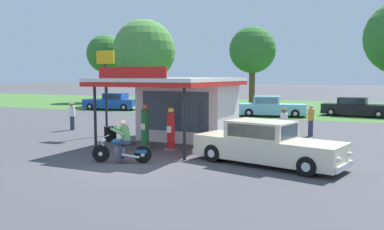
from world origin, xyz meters
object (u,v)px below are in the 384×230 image
Objects in this scene: bystander_leaning_by_kiosk at (284,125)px; roadside_pole_sign at (106,78)px; parked_car_back_row_left at (271,107)px; spare_tire_stack at (110,134)px; gas_pump_offside at (171,131)px; parked_car_back_row_centre_right at (178,103)px; gas_pump_nearside at (145,128)px; featured_classic_sedan at (266,145)px; parked_car_back_row_far_right at (112,102)px; motorcycle_with_rider at (123,145)px; bystander_admiring_sedan at (311,120)px; parked_car_second_row_spare at (356,108)px; bystander_standing_back_lot at (72,115)px.

roadside_pole_sign is at bearing -173.79° from bystander_leaning_by_kiosk.
spare_tire_stack is (-4.32, -15.60, -0.36)m from parked_car_back_row_left.
parked_car_back_row_centre_right is (-8.63, 18.21, -0.17)m from gas_pump_offside.
parked_car_back_row_centre_right is at bearing 169.83° from parked_car_back_row_left.
parked_car_back_row_centre_right is (-7.34, 18.21, -0.21)m from gas_pump_nearside.
parked_car_back_row_centre_right is 16.41m from roadside_pole_sign.
featured_classic_sedan is 3.37× the size of bystander_leaning_by_kiosk.
roadside_pole_sign is at bearing -55.34° from parked_car_back_row_far_right.
parked_car_back_row_left is 13.72m from bystander_leaning_by_kiosk.
motorcycle_with_rider reaches higher than spare_tire_stack.
bystander_admiring_sedan reaches higher than parked_car_back_row_centre_right.
gas_pump_nearside reaches higher than parked_car_back_row_centre_right.
roadside_pole_sign reaches higher than gas_pump_offside.
motorcycle_with_rider is 0.39× the size of parked_car_back_row_far_right.
bystander_admiring_sedan is at bearing -97.52° from parked_car_second_row_spare.
gas_pump_nearside is 1.30m from gas_pump_offside.
bystander_standing_back_lot is at bearing -166.53° from bystander_admiring_sedan.
gas_pump_offside is 8.27m from bystander_admiring_sedan.
gas_pump_offside is 0.33× the size of parked_car_back_row_left.
parked_car_second_row_spare is at bearing 55.44° from roadside_pole_sign.
spare_tire_stack is at bearing -147.22° from bystander_admiring_sedan.
parked_car_back_row_centre_right is 19.59m from bystander_leaning_by_kiosk.
spare_tire_stack is (-3.43, 3.99, -0.29)m from motorcycle_with_rider.
roadside_pole_sign is (3.52, -15.84, 2.43)m from parked_car_back_row_centre_right.
bystander_standing_back_lot is (-12.56, 0.08, -0.04)m from bystander_leaning_by_kiosk.
gas_pump_nearside is 0.36× the size of parked_car_back_row_far_right.
gas_pump_nearside is 21.49m from parked_car_back_row_far_right.
motorcycle_with_rider is at bearing -74.25° from gas_pump_nearside.
roadside_pole_sign is at bearing -111.33° from parked_car_back_row_left.
featured_classic_sedan is at bearing -20.08° from roadside_pole_sign.
featured_classic_sedan is (5.75, -1.12, -0.19)m from gas_pump_nearside.
gas_pump_nearside is 19.64m from parked_car_back_row_centre_right.
gas_pump_nearside is 2.74× the size of spare_tire_stack.
bystander_admiring_sedan is at bearing 60.95° from motorcycle_with_rider.
bystander_admiring_sedan is at bearing 13.47° from bystander_standing_back_lot.
bystander_standing_back_lot is (0.24, -14.75, 0.19)m from parked_car_back_row_centre_right.
bystander_standing_back_lot is (-7.95, 6.47, 0.22)m from motorcycle_with_rider.
featured_classic_sedan is 13.65m from bystander_standing_back_lot.
parked_car_back_row_centre_right is at bearing 139.52° from bystander_admiring_sedan.
bystander_standing_back_lot is at bearing 140.87° from motorcycle_with_rider.
parked_car_back_row_left reaches higher than parked_car_second_row_spare.
motorcycle_with_rider is 10.25m from bystander_standing_back_lot.
bystander_admiring_sedan reaches higher than parked_car_back_row_left.
parked_car_back_row_left is 7.82× the size of spare_tire_stack.
bystander_leaning_by_kiosk is at bearing -74.26° from parked_car_back_row_left.
spare_tire_stack is (4.75, -17.23, -0.33)m from parked_car_back_row_centre_right.
gas_pump_nearside is 1.17× the size of bystander_admiring_sedan.
parked_car_back_row_left is (1.74, 16.59, -0.18)m from gas_pump_nearside.
gas_pump_offside is 0.34× the size of parked_car_second_row_spare.
featured_classic_sedan is 1.03× the size of parked_car_back_row_left.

